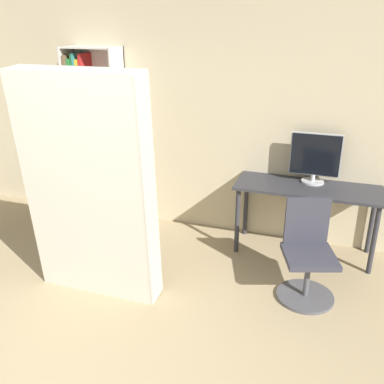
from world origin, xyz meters
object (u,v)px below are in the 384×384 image
(bookshelf, at_px, (93,137))
(mattress_near, at_px, (90,190))
(office_chair, at_px, (307,260))
(monitor, at_px, (315,157))

(bookshelf, relative_size, mattress_near, 1.03)
(office_chair, bearing_deg, monitor, 93.82)
(bookshelf, bearing_deg, office_chair, -19.33)
(office_chair, height_order, bookshelf, bookshelf)
(monitor, height_order, bookshelf, bookshelf)
(office_chair, bearing_deg, mattress_near, -162.89)
(monitor, distance_m, mattress_near, 2.32)
(monitor, xyz_separation_m, bookshelf, (-2.63, 0.00, 0.00))
(mattress_near, bearing_deg, monitor, 40.46)
(bookshelf, height_order, mattress_near, bookshelf)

